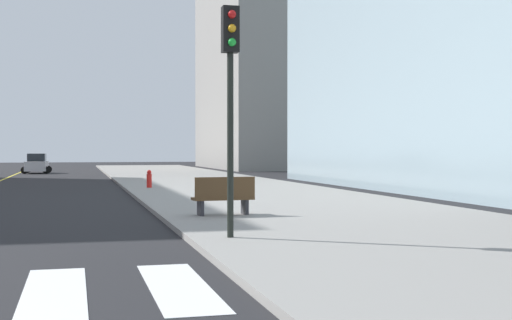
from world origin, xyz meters
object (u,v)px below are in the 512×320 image
at_px(traffic_light_near_corner, 230,76).
at_px(park_bench, 224,197).
at_px(fire_hydrant, 149,179).
at_px(car_silver_nearest, 37,164).

relative_size(traffic_light_near_corner, park_bench, 2.74).
xyz_separation_m(park_bench, fire_hydrant, (-0.60, 15.45, -0.11)).
distance_m(car_silver_nearest, fire_hydrant, 28.93).
bearing_deg(traffic_light_near_corner, car_silver_nearest, -82.39).
xyz_separation_m(car_silver_nearest, park_bench, (7.43, -43.56, -0.11)).
height_order(traffic_light_near_corner, park_bench, traffic_light_near_corner).
xyz_separation_m(car_silver_nearest, traffic_light_near_corner, (6.51, -48.71, 2.87)).
bearing_deg(park_bench, traffic_light_near_corner, 165.58).
bearing_deg(fire_hydrant, car_silver_nearest, 103.65).
height_order(park_bench, fire_hydrant, park_bench).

